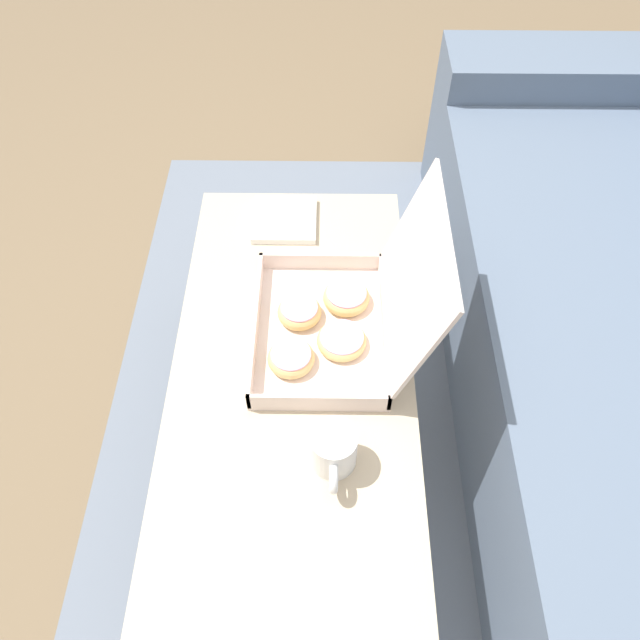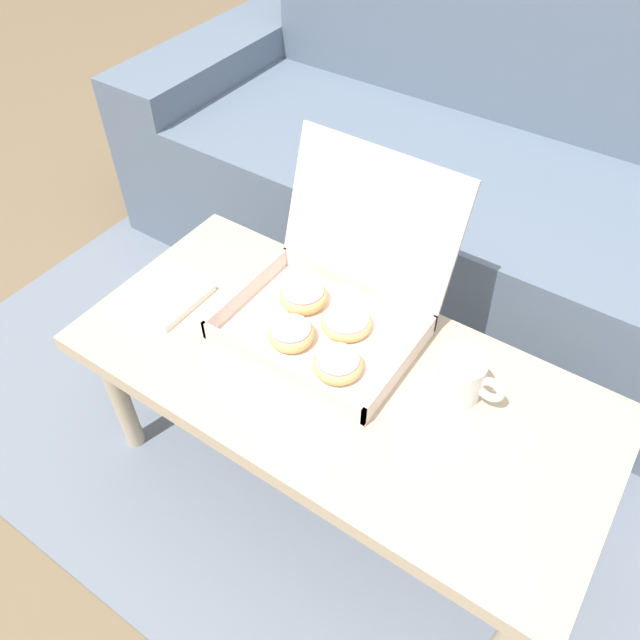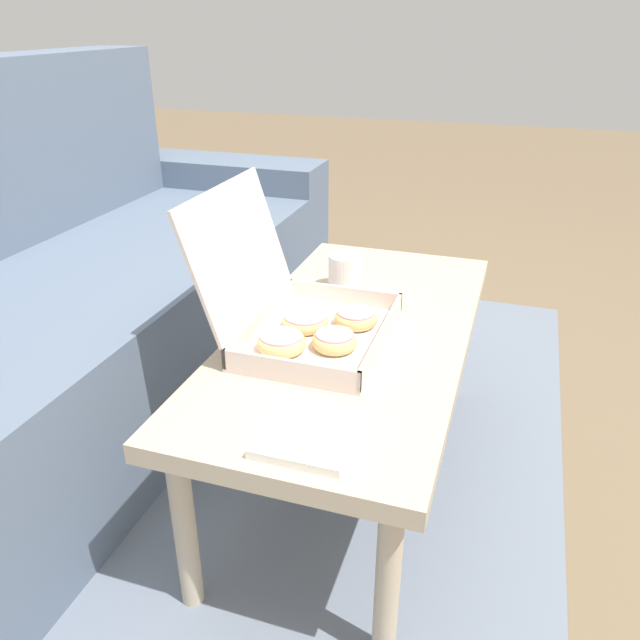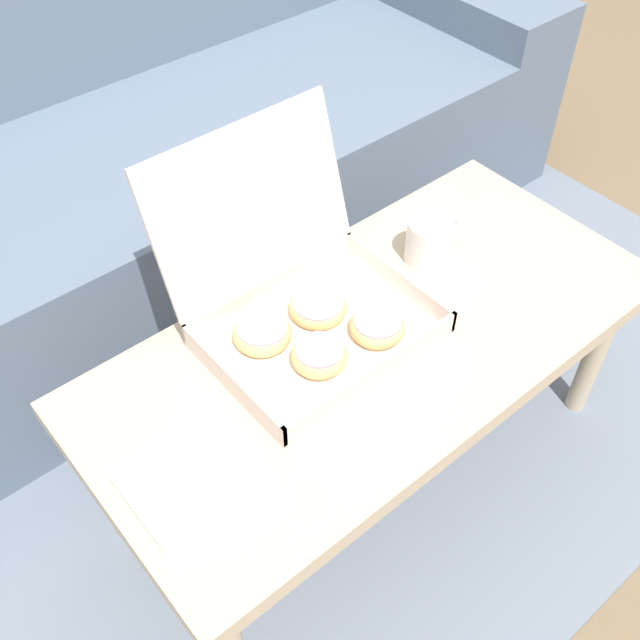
% 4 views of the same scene
% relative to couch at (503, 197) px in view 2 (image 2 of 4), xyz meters
% --- Properties ---
extents(ground_plane, '(12.00, 12.00, 0.00)m').
position_rel_couch_xyz_m(ground_plane, '(0.00, -0.81, -0.32)').
color(ground_plane, '#756047').
extents(area_rug, '(2.41, 1.80, 0.01)m').
position_rel_couch_xyz_m(area_rug, '(0.00, -0.51, -0.32)').
color(area_rug, slate).
rests_on(area_rug, ground_plane).
extents(couch, '(2.29, 0.82, 0.97)m').
position_rel_couch_xyz_m(couch, '(0.00, 0.00, 0.00)').
color(couch, slate).
rests_on(couch, ground_plane).
extents(coffee_table, '(1.09, 0.51, 0.42)m').
position_rel_couch_xyz_m(coffee_table, '(0.00, -0.89, 0.06)').
color(coffee_table, '#C6B293').
rests_on(coffee_table, ground_plane).
extents(pastry_box, '(0.39, 0.38, 0.33)m').
position_rel_couch_xyz_m(pastry_box, '(-0.08, -0.79, 0.16)').
color(pastry_box, silver).
rests_on(pastry_box, coffee_table).
extents(coffee_mug, '(0.13, 0.09, 0.09)m').
position_rel_couch_xyz_m(coffee_mug, '(0.22, -0.80, 0.15)').
color(coffee_mug, white).
rests_on(coffee_mug, coffee_table).
extents(napkin_stack, '(0.16, 0.16, 0.02)m').
position_rel_couch_xyz_m(napkin_stack, '(-0.43, -0.92, 0.11)').
color(napkin_stack, white).
rests_on(napkin_stack, coffee_table).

